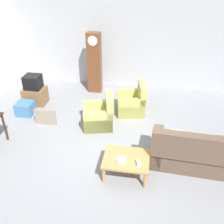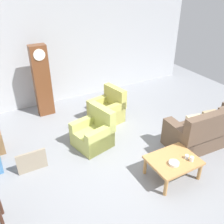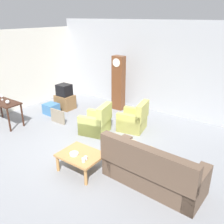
# 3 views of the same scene
# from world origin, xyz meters

# --- Properties ---
(ground_plane) EXTENTS (10.40, 10.40, 0.00)m
(ground_plane) POSITION_xyz_m (0.00, 0.00, 0.00)
(ground_plane) COLOR gray
(garage_door_wall) EXTENTS (8.40, 0.16, 3.20)m
(garage_door_wall) POSITION_xyz_m (0.00, 3.60, 1.60)
(garage_door_wall) COLOR #ADAFB5
(garage_door_wall) RESTS_ON ground_plane
(couch_floral) EXTENTS (2.14, 0.99, 1.04)m
(couch_floral) POSITION_xyz_m (1.96, -0.37, 0.36)
(couch_floral) COLOR brown
(couch_floral) RESTS_ON ground_plane
(armchair_olive_near) EXTENTS (0.94, 0.92, 0.92)m
(armchair_olive_near) POSITION_xyz_m (-0.51, 0.86, 0.31)
(armchair_olive_near) COLOR tan
(armchair_olive_near) RESTS_ON ground_plane
(armchair_olive_far) EXTENTS (0.92, 0.90, 0.92)m
(armchair_olive_far) POSITION_xyz_m (0.29, 1.71, 0.31)
(armchair_olive_far) COLOR tan
(armchair_olive_far) RESTS_ON ground_plane
(coffee_table_wood) EXTENTS (0.96, 0.76, 0.43)m
(coffee_table_wood) POSITION_xyz_m (0.42, -0.84, 0.37)
(coffee_table_wood) COLOR #B27F47
(coffee_table_wood) RESTS_ON ground_plane
(grandfather_clock) EXTENTS (0.44, 0.30, 2.00)m
(grandfather_clock) POSITION_xyz_m (-1.10, 2.91, 1.01)
(grandfather_clock) COLOR brown
(grandfather_clock) RESTS_ON ground_plane
(tv_stand_cabinet) EXTENTS (0.68, 0.52, 0.53)m
(tv_stand_cabinet) POSITION_xyz_m (-2.76, 1.75, 0.26)
(tv_stand_cabinet) COLOR brown
(tv_stand_cabinet) RESTS_ON ground_plane
(tv_crt) EXTENTS (0.48, 0.44, 0.42)m
(tv_crt) POSITION_xyz_m (-2.76, 1.75, 0.74)
(tv_crt) COLOR black
(tv_crt) RESTS_ON tv_stand_cabinet
(framed_picture_leaning) EXTENTS (0.60, 0.05, 0.46)m
(framed_picture_leaning) POSITION_xyz_m (-2.00, 0.67, 0.23)
(framed_picture_leaning) COLOR gray
(framed_picture_leaning) RESTS_ON ground_plane
(storage_box_blue) EXTENTS (0.48, 0.45, 0.38)m
(storage_box_blue) POSITION_xyz_m (-2.79, 1.09, 0.19)
(storage_box_blue) COLOR teal
(storage_box_blue) RESTS_ON ground_plane
(cup_white_porcelain) EXTENTS (0.08, 0.08, 0.10)m
(cup_white_porcelain) POSITION_xyz_m (0.69, -1.04, 0.48)
(cup_white_porcelain) COLOR white
(cup_white_porcelain) RESTS_ON coffee_table_wood
(cup_blue_rimmed) EXTENTS (0.07, 0.07, 0.08)m
(cup_blue_rimmed) POSITION_xyz_m (0.66, -0.94, 0.47)
(cup_blue_rimmed) COLOR silver
(cup_blue_rimmed) RESTS_ON coffee_table_wood
(bowl_white_stacked) EXTENTS (0.20, 0.20, 0.05)m
(bowl_white_stacked) POSITION_xyz_m (0.32, -0.95, 0.46)
(bowl_white_stacked) COLOR white
(bowl_white_stacked) RESTS_ON coffee_table_wood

